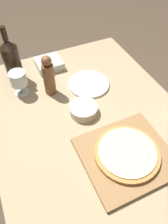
% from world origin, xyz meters
% --- Properties ---
extents(ground_plane, '(12.00, 12.00, 0.00)m').
position_xyz_m(ground_plane, '(0.00, 0.00, 0.00)').
color(ground_plane, '#4C3D2D').
extents(dining_table, '(0.93, 1.29, 0.77)m').
position_xyz_m(dining_table, '(0.00, 0.00, 0.67)').
color(dining_table, '#9E8966').
rests_on(dining_table, ground_plane).
extents(cutting_board, '(0.37, 0.34, 0.02)m').
position_xyz_m(cutting_board, '(0.05, -0.22, 0.78)').
color(cutting_board, olive).
rests_on(cutting_board, dining_table).
extents(pizza, '(0.27, 0.27, 0.02)m').
position_xyz_m(pizza, '(0.05, -0.22, 0.80)').
color(pizza, '#BC7A3D').
rests_on(pizza, cutting_board).
extents(wine_bottle, '(0.09, 0.09, 0.32)m').
position_xyz_m(wine_bottle, '(-0.25, 0.47, 0.90)').
color(wine_bottle, black).
rests_on(wine_bottle, dining_table).
extents(pepper_mill, '(0.06, 0.06, 0.23)m').
position_xyz_m(pepper_mill, '(-0.11, 0.29, 0.88)').
color(pepper_mill, brown).
rests_on(pepper_mill, dining_table).
extents(wine_glass, '(0.09, 0.09, 0.14)m').
position_xyz_m(wine_glass, '(-0.25, 0.35, 0.86)').
color(wine_glass, silver).
rests_on(wine_glass, dining_table).
extents(small_bowl, '(0.14, 0.14, 0.05)m').
position_xyz_m(small_bowl, '(-0.01, 0.08, 0.79)').
color(small_bowl, beige).
rests_on(small_bowl, dining_table).
extents(dinner_plate, '(0.23, 0.23, 0.01)m').
position_xyz_m(dinner_plate, '(0.10, 0.25, 0.78)').
color(dinner_plate, white).
rests_on(dinner_plate, dining_table).
extents(food_container, '(0.15, 0.14, 0.05)m').
position_xyz_m(food_container, '(-0.04, 0.50, 0.79)').
color(food_container, '#BCB7AD').
rests_on(food_container, dining_table).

